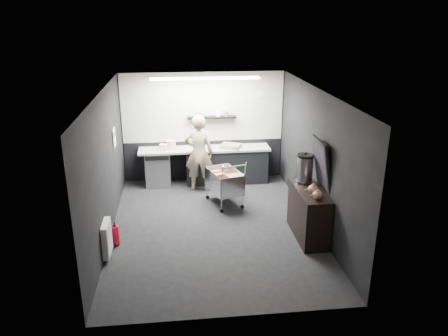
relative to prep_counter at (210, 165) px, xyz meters
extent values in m
plane|color=black|center=(-0.14, -2.42, -0.46)|extent=(5.50, 5.50, 0.00)
plane|color=white|center=(-0.14, -2.42, 2.24)|extent=(5.50, 5.50, 0.00)
plane|color=black|center=(-0.14, 0.33, 0.89)|extent=(5.50, 0.00, 5.50)
plane|color=black|center=(-0.14, -5.17, 0.89)|extent=(5.50, 0.00, 5.50)
plane|color=black|center=(-2.14, -2.42, 0.89)|extent=(0.00, 5.50, 5.50)
plane|color=black|center=(1.86, -2.42, 0.89)|extent=(0.00, 5.50, 5.50)
cube|color=silver|center=(-0.14, 0.31, 1.39)|extent=(3.95, 0.02, 1.70)
cube|color=black|center=(-0.14, 0.31, 0.04)|extent=(3.95, 0.02, 1.00)
cube|color=black|center=(0.06, 0.20, 1.16)|extent=(1.20, 0.22, 0.04)
cylinder|color=white|center=(1.26, 0.30, 1.69)|extent=(0.20, 0.03, 0.20)
cube|color=white|center=(-2.12, -1.12, 1.09)|extent=(0.02, 0.30, 0.40)
cube|color=red|center=(-2.11, -1.12, 1.16)|extent=(0.02, 0.22, 0.10)
cube|color=white|center=(-2.08, -3.32, -0.11)|extent=(0.10, 0.50, 0.60)
cube|color=white|center=(-0.14, -0.57, 2.21)|extent=(2.40, 0.20, 0.04)
cube|color=black|center=(0.41, 0.00, -0.03)|extent=(2.00, 0.56, 0.85)
cube|color=#ADADA8|center=(-0.14, 0.00, 0.42)|extent=(3.20, 0.60, 0.05)
cube|color=#9EA0A5|center=(-1.29, 0.00, -0.03)|extent=(0.60, 0.58, 0.85)
cube|color=black|center=(-1.29, -0.30, 0.32)|extent=(0.56, 0.02, 0.10)
imported|color=beige|center=(-0.30, -0.45, 0.47)|extent=(0.74, 0.55, 1.85)
cube|color=silver|center=(0.20, -1.33, -0.14)|extent=(0.81, 1.01, 0.02)
cube|color=silver|center=(-0.07, -1.33, 0.09)|extent=(0.29, 0.85, 0.47)
cube|color=silver|center=(0.48, -1.33, 0.09)|extent=(0.29, 0.85, 0.47)
cube|color=silver|center=(0.20, -1.76, 0.09)|extent=(0.55, 0.19, 0.47)
cube|color=silver|center=(0.20, -0.90, 0.09)|extent=(0.55, 0.19, 0.47)
cylinder|color=silver|center=(-0.04, -1.73, -0.28)|extent=(0.02, 0.02, 0.31)
cylinder|color=silver|center=(0.45, -1.73, -0.28)|extent=(0.02, 0.02, 0.31)
cylinder|color=silver|center=(-0.04, -0.93, -0.28)|extent=(0.02, 0.02, 0.31)
cylinder|color=silver|center=(0.45, -0.93, -0.28)|extent=(0.02, 0.02, 0.31)
cylinder|color=green|center=(0.20, -1.82, 0.58)|extent=(0.55, 0.20, 0.03)
cube|color=#925E3D|center=(0.08, -1.23, 0.07)|extent=(0.33, 0.37, 0.39)
cube|color=#925E3D|center=(0.35, -1.46, 0.05)|extent=(0.31, 0.35, 0.35)
cylinder|color=black|center=(-0.04, -1.73, -0.42)|extent=(0.09, 0.05, 0.08)
cylinder|color=black|center=(-0.04, -0.93, -0.42)|extent=(0.09, 0.05, 0.08)
cylinder|color=black|center=(0.45, -1.73, -0.42)|extent=(0.09, 0.05, 0.08)
cylinder|color=black|center=(0.45, -0.93, -0.42)|extent=(0.09, 0.05, 0.08)
cube|color=black|center=(1.61, -3.01, 0.02)|extent=(0.48, 1.27, 0.95)
cylinder|color=silver|center=(1.61, -2.58, 0.76)|extent=(0.32, 0.32, 0.49)
cylinder|color=black|center=(1.61, -2.58, 1.03)|extent=(0.32, 0.32, 0.04)
sphere|color=black|center=(1.61, -2.58, 1.07)|extent=(0.05, 0.05, 0.05)
ellipsoid|color=brown|center=(1.61, -3.17, 0.58)|extent=(0.19, 0.19, 0.15)
ellipsoid|color=brown|center=(1.61, -3.43, 0.58)|extent=(0.19, 0.19, 0.15)
cube|color=black|center=(1.80, -2.96, 0.97)|extent=(0.21, 0.74, 0.95)
cube|color=black|center=(1.78, -2.96, 0.97)|extent=(0.15, 0.64, 0.82)
cylinder|color=red|center=(-1.99, -2.94, -0.25)|extent=(0.14, 0.14, 0.36)
cone|color=black|center=(-1.99, -2.94, -0.05)|extent=(0.09, 0.09, 0.05)
cylinder|color=black|center=(-1.99, -2.94, -0.01)|extent=(0.03, 0.03, 0.05)
cube|color=#9A8152|center=(0.50, -0.05, 0.49)|extent=(0.57, 0.51, 0.09)
cylinder|color=white|center=(-0.95, 0.00, 0.55)|extent=(0.22, 0.22, 0.22)
cube|color=white|center=(-1.13, -0.05, 0.52)|extent=(0.19, 0.17, 0.15)
camera|label=1|loc=(-0.80, -10.20, 3.60)|focal=35.00mm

